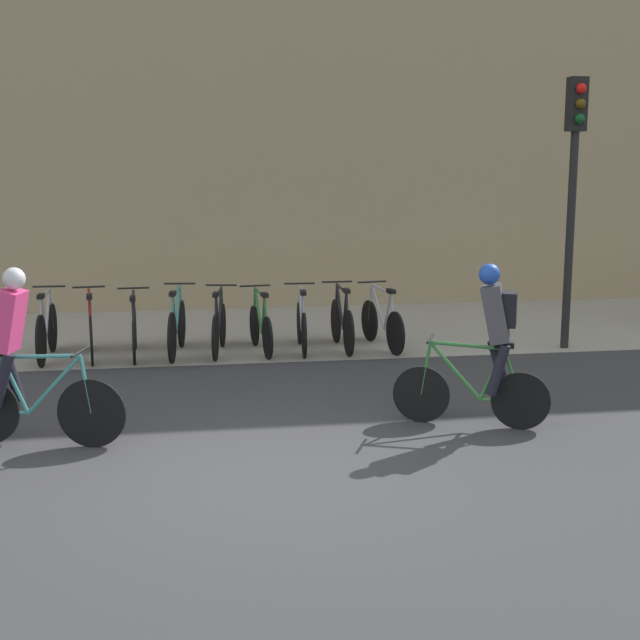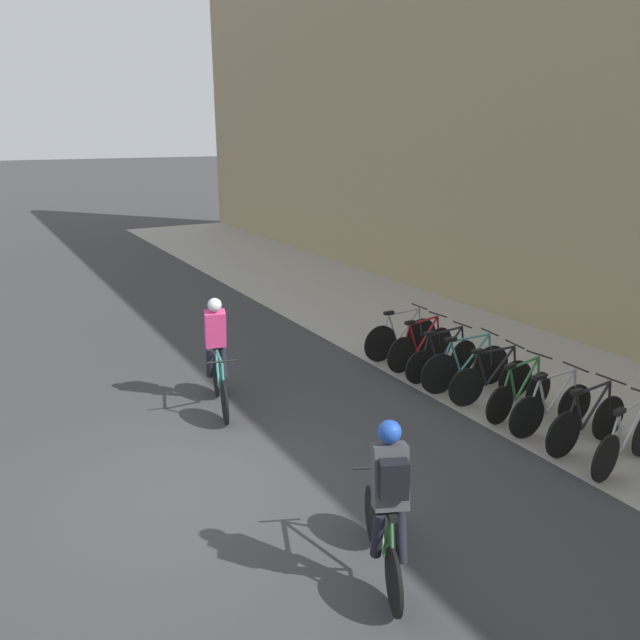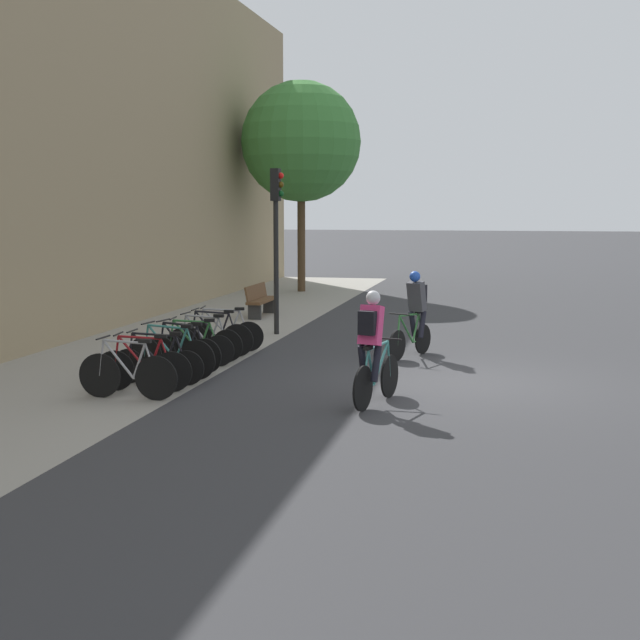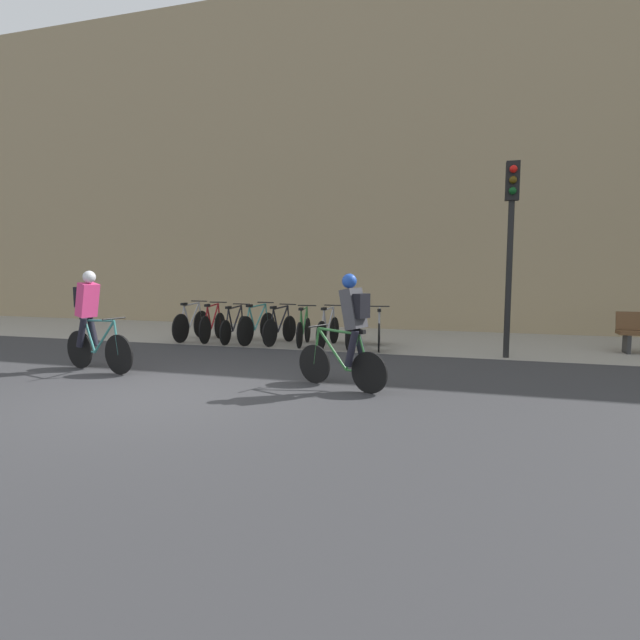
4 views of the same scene
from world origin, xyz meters
TOP-DOWN VIEW (x-y plane):
  - ground at (0.00, 0.00)m, footprint 200.00×200.00m
  - kerb_strip at (0.00, 6.75)m, footprint 44.00×4.50m
  - cyclist_pink at (-2.26, 1.33)m, footprint 1.73×0.59m
  - cyclist_grey at (2.52, 1.20)m, footprint 1.54×0.74m
  - parked_bike_0 at (-2.56, 5.21)m, footprint 0.46×1.69m
  - parked_bike_1 at (-1.95, 5.21)m, footprint 0.46×1.65m
  - parked_bike_2 at (-1.34, 5.21)m, footprint 0.46×1.67m
  - parked_bike_3 at (-0.74, 5.21)m, footprint 0.46×1.76m
  - parked_bike_4 at (-0.14, 5.21)m, footprint 0.46×1.59m
  - parked_bike_5 at (0.47, 5.21)m, footprint 0.46×1.56m
  - parked_bike_6 at (1.07, 5.21)m, footprint 0.46×1.60m
  - parked_bike_7 at (1.68, 5.21)m, footprint 0.46×1.64m
  - parked_bike_8 at (2.29, 5.21)m, footprint 0.46×1.67m

SIDE VIEW (x-z plane):
  - ground at x=0.00m, z-range 0.00..0.00m
  - kerb_strip at x=0.00m, z-range 0.00..0.01m
  - parked_bike_5 at x=0.47m, z-range -0.09..0.85m
  - parked_bike_2 at x=-1.34m, z-range -0.09..0.85m
  - parked_bike_8 at x=2.29m, z-range -0.09..0.87m
  - parked_bike_6 at x=1.07m, z-range -0.09..0.87m
  - parked_bike_4 at x=-0.14m, z-range -0.09..0.87m
  - parked_bike_7 at x=1.68m, z-range -0.09..0.88m
  - parked_bike_1 at x=-1.95m, z-range -0.08..0.89m
  - parked_bike_3 at x=-0.74m, z-range -0.08..0.91m
  - parked_bike_0 at x=-2.56m, z-range -0.08..0.91m
  - cyclist_pink at x=-2.26m, z-range 0.05..1.84m
  - cyclist_grey at x=2.52m, z-range 0.07..1.82m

